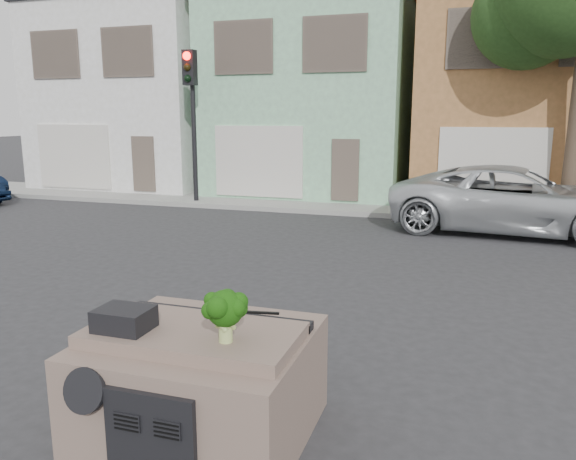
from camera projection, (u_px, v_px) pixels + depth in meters
The scene contains 11 objects.
ground_plane at pixel (295, 324), 8.23m from camera, with size 120.00×120.00×0.00m, color #303033.
sidewalk at pixel (392, 208), 18.00m from camera, with size 40.00×3.00×0.15m, color gray.
townhouse_white at pixel (152, 97), 24.29m from camera, with size 7.20×8.20×7.55m, color white.
townhouse_mint at pixel (319, 95), 22.04m from camera, with size 7.20×8.20×7.55m, color #91CDA1.
townhouse_tan at pixel (525, 93), 19.78m from camera, with size 7.20×8.20×7.55m, color #A77040.
silver_pickup at pixel (512, 233), 14.61m from camera, with size 2.87×6.23×1.73m, color silver.
traffic_signal at pixel (193, 129), 18.53m from camera, with size 0.40×0.40×5.10m, color black.
car_dashboard at pixel (202, 379), 5.32m from camera, with size 2.00×1.80×1.12m, color #776255.
instrument_hump at pixel (124, 319), 5.04m from camera, with size 0.48×0.38×0.20m, color black.
wiper_arm at pixel (244, 312), 5.48m from camera, with size 0.70×0.03×0.02m, color black.
broccoli at pixel (225, 316), 4.74m from camera, with size 0.38×0.38×0.47m, color #123B08.
Camera 1 is at (2.29, -7.44, 3.02)m, focal length 35.00 mm.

